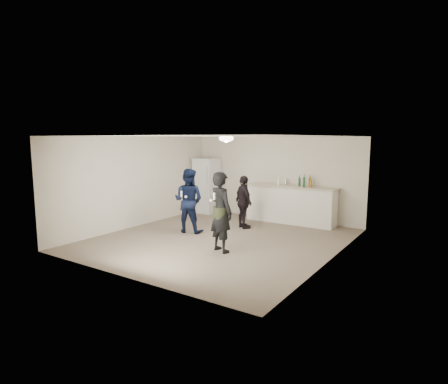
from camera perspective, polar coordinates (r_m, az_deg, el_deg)
The scene contains 21 objects.
floor at distance 9.21m, azimuth -0.69°, elevation -7.24°, with size 6.00×6.00×0.00m, color #6B5B4C.
ceiling at distance 8.88m, azimuth -0.72°, elevation 8.50°, with size 6.00×6.00×0.00m, color silver.
wall_back at distance 11.55m, azimuth 7.69°, elevation 2.14°, with size 6.00×6.00×0.00m, color beige.
wall_front at distance 6.73m, azimuth -15.23°, elevation -2.39°, with size 6.00×6.00×0.00m, color beige.
wall_left at distance 10.74m, azimuth -12.94°, elevation 1.55°, with size 6.00×6.00×0.00m, color beige.
wall_right at distance 7.78m, azimuth 16.31°, elevation -1.04°, with size 6.00×6.00×0.00m, color beige.
counter at distance 11.07m, azimuth 10.09°, elevation -1.97°, with size 2.60×0.56×1.05m, color white.
counter_top at distance 10.99m, azimuth 10.16°, elevation 0.83°, with size 2.68×0.64×0.04m, color #C1B995.
fridge at distance 12.41m, azimuth -2.62°, elevation 0.99°, with size 0.70×0.70×1.80m, color white.
fridge_handle at distance 11.91m, azimuth -2.59°, elevation 2.63°, with size 0.02×0.02×0.60m, color white.
ceiling_dome at distance 9.13m, azimuth 0.35°, elevation 8.18°, with size 0.36×0.36×0.16m, color white.
shaker at distance 11.19m, azimuth 9.38°, elevation 1.53°, with size 0.08×0.08×0.17m, color silver.
man at distance 9.82m, azimuth -5.43°, elevation -1.31°, with size 0.81×0.63×1.67m, color #101D45.
woman at distance 8.08m, azimuth -0.48°, elevation -3.05°, with size 0.64×0.42×1.75m, color black.
camo_shorts at distance 8.09m, azimuth -0.48°, elevation -3.24°, with size 0.34×0.34×0.28m, color #2D391A.
spectator at distance 10.22m, azimuth 3.02°, elevation -1.55°, with size 0.85×0.35×1.45m, color black.
remote_man at distance 9.57m, azimuth -6.50°, elevation -0.29°, with size 0.04×0.04×0.15m, color white.
nunchuk_man at distance 9.53m, azimuth -5.82°, elevation -0.74°, with size 0.07×0.07×0.07m, color silver.
remote_woman at distance 7.81m, azimuth -1.51°, elevation -0.66°, with size 0.04×0.04×0.15m, color white.
nunchuk_woman at distance 7.91m, azimuth -1.97°, elevation -1.29°, with size 0.07×0.07×0.07m, color white.
bottle_cluster at distance 10.87m, azimuth 11.79°, elevation 1.43°, with size 0.98×0.37×0.28m.
Camera 1 is at (4.99, -7.35, 2.45)m, focal length 30.00 mm.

